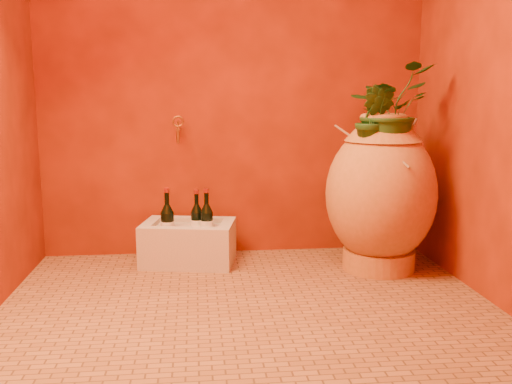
{
  "coord_description": "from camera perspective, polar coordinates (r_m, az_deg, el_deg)",
  "views": [
    {
      "loc": [
        -0.25,
        -2.76,
        1.06
      ],
      "look_at": [
        0.08,
        0.35,
        0.52
      ],
      "focal_mm": 40.0,
      "sensor_mm": 36.0,
      "label": 1
    }
  ],
  "objects": [
    {
      "name": "wine_bottle_c",
      "position": [
        3.63,
        -5.93,
        -3.0
      ],
      "size": [
        0.08,
        0.08,
        0.32
      ],
      "color": "black",
      "rests_on": "stone_basin"
    },
    {
      "name": "wine_bottle_b",
      "position": [
        3.58,
        -4.94,
        -3.09
      ],
      "size": [
        0.08,
        0.08,
        0.34
      ],
      "color": "black",
      "rests_on": "stone_basin"
    },
    {
      "name": "wine_bottle_a",
      "position": [
        3.56,
        -8.84,
        -3.17
      ],
      "size": [
        0.08,
        0.08,
        0.35
      ],
      "color": "black",
      "rests_on": "stone_basin"
    },
    {
      "name": "plant_main",
      "position": [
        3.43,
        13.11,
        8.01
      ],
      "size": [
        0.62,
        0.6,
        0.53
      ],
      "primitive_type": "imported",
      "rotation": [
        0.0,
        0.0,
        0.52
      ],
      "color": "#1C4418",
      "rests_on": "amphora"
    },
    {
      "name": "plant_side",
      "position": [
        3.34,
        11.71,
        7.16
      ],
      "size": [
        0.28,
        0.26,
        0.39
      ],
      "primitive_type": "imported",
      "rotation": [
        0.0,
        0.0,
        -0.57
      ],
      "color": "#1C4418",
      "rests_on": "amphora"
    },
    {
      "name": "wall_back",
      "position": [
        3.78,
        -2.31,
        12.68
      ],
      "size": [
        2.5,
        0.02,
        2.5
      ],
      "primitive_type": "cube",
      "color": "#621A05",
      "rests_on": "ground"
    },
    {
      "name": "stone_basin",
      "position": [
        3.63,
        -6.76,
        -5.16
      ],
      "size": [
        0.62,
        0.48,
        0.27
      ],
      "rotation": [
        0.0,
        0.0,
        -0.19
      ],
      "color": "beige",
      "rests_on": "floor"
    },
    {
      "name": "amphora",
      "position": [
        3.5,
        12.38,
        -0.13
      ],
      "size": [
        0.81,
        0.81,
        0.95
      ],
      "rotation": [
        0.0,
        0.0,
        0.25
      ],
      "color": "#C07836",
      "rests_on": "floor"
    },
    {
      "name": "floor",
      "position": [
        2.97,
        -0.82,
        -11.11
      ],
      "size": [
        2.5,
        2.5,
        0.0
      ],
      "primitive_type": "plane",
      "color": "#965B31",
      "rests_on": "ground"
    },
    {
      "name": "wall_tap",
      "position": [
        3.68,
        -7.8,
        6.33
      ],
      "size": [
        0.07,
        0.16,
        0.17
      ],
      "color": "olive",
      "rests_on": "wall_back"
    },
    {
      "name": "wall_right",
      "position": [
        3.15,
        22.98,
        12.5
      ],
      "size": [
        0.02,
        2.0,
        2.5
      ],
      "primitive_type": "cube",
      "color": "#621A05",
      "rests_on": "ground"
    }
  ]
}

